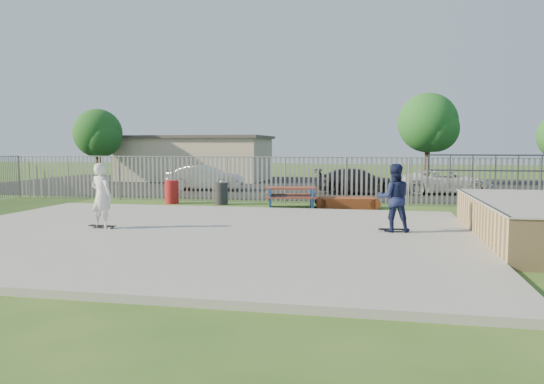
% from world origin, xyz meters
% --- Properties ---
extents(ground, '(120.00, 120.00, 0.00)m').
position_xyz_m(ground, '(0.00, 0.00, 0.00)').
color(ground, '#335B1F').
rests_on(ground, ground).
extents(concrete_slab, '(15.00, 12.00, 0.15)m').
position_xyz_m(concrete_slab, '(0.00, 0.00, 0.07)').
color(concrete_slab, '#999994').
rests_on(concrete_slab, ground).
extents(fence, '(26.04, 16.02, 2.00)m').
position_xyz_m(fence, '(1.00, 4.59, 1.00)').
color(fence, gray).
rests_on(fence, ground).
extents(picnic_table, '(2.26, 1.97, 0.84)m').
position_xyz_m(picnic_table, '(1.56, 7.18, 0.43)').
color(picnic_table, maroon).
rests_on(picnic_table, ground).
extents(funbox, '(2.25, 1.38, 0.42)m').
position_xyz_m(funbox, '(3.75, 7.65, 0.21)').
color(funbox, maroon).
rests_on(funbox, ground).
extents(trash_bin_red, '(0.60, 0.60, 1.00)m').
position_xyz_m(trash_bin_red, '(-3.78, 7.91, 0.50)').
color(trash_bin_red, maroon).
rests_on(trash_bin_red, ground).
extents(trash_bin_grey, '(0.56, 0.56, 0.93)m').
position_xyz_m(trash_bin_grey, '(-1.57, 7.94, 0.47)').
color(trash_bin_grey, '#262629').
rests_on(trash_bin_grey, ground).
extents(parking_lot, '(40.00, 18.00, 0.02)m').
position_xyz_m(parking_lot, '(0.00, 19.00, 0.01)').
color(parking_lot, black).
rests_on(parking_lot, ground).
extents(car_silver, '(4.20, 1.62, 1.36)m').
position_xyz_m(car_silver, '(-4.45, 14.47, 0.70)').
color(car_silver, silver).
rests_on(car_silver, parking_lot).
extents(car_dark, '(4.56, 2.07, 1.29)m').
position_xyz_m(car_dark, '(3.95, 14.02, 0.67)').
color(car_dark, black).
rests_on(car_dark, parking_lot).
extents(car_white, '(4.78, 2.56, 1.28)m').
position_xyz_m(car_white, '(8.36, 14.71, 0.66)').
color(car_white, white).
rests_on(car_white, parking_lot).
extents(building, '(10.40, 6.40, 3.20)m').
position_xyz_m(building, '(-8.00, 23.00, 1.61)').
color(building, beige).
rests_on(building, ground).
extents(tree_left, '(3.18, 3.18, 4.91)m').
position_xyz_m(tree_left, '(-13.23, 18.57, 3.30)').
color(tree_left, '#382A16').
rests_on(tree_left, ground).
extents(tree_mid, '(3.78, 3.78, 5.84)m').
position_xyz_m(tree_mid, '(8.00, 21.69, 3.93)').
color(tree_mid, '#3E2519').
rests_on(tree_mid, ground).
extents(skateboard_a, '(0.82, 0.30, 0.08)m').
position_xyz_m(skateboard_a, '(5.38, 1.14, 0.19)').
color(skateboard_a, black).
rests_on(skateboard_a, concrete_slab).
extents(skateboard_b, '(0.81, 0.26, 0.08)m').
position_xyz_m(skateboard_b, '(-2.73, 0.13, 0.19)').
color(skateboard_b, black).
rests_on(skateboard_b, concrete_slab).
extents(skater_navy, '(0.98, 0.81, 1.85)m').
position_xyz_m(skater_navy, '(5.38, 1.14, 1.08)').
color(skater_navy, '#151D44').
rests_on(skater_navy, concrete_slab).
extents(skater_white, '(0.76, 0.60, 1.85)m').
position_xyz_m(skater_white, '(-2.73, 0.13, 1.08)').
color(skater_white, white).
rests_on(skater_white, concrete_slab).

